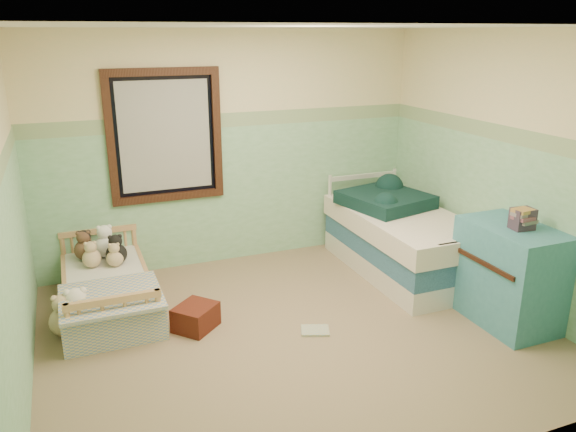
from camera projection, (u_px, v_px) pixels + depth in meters
name	position (u px, v px, depth m)	size (l,w,h in m)	color
floor	(295.00, 332.00, 4.87)	(4.20, 3.60, 0.02)	#866D4D
ceiling	(296.00, 25.00, 4.09)	(4.20, 3.60, 0.02)	silver
wall_back	(231.00, 150.00, 6.07)	(4.20, 0.04, 2.50)	beige
wall_front	(429.00, 280.00, 2.89)	(4.20, 0.04, 2.50)	beige
wall_left	(3.00, 224.00, 3.74)	(0.04, 3.60, 2.50)	beige
wall_right	(504.00, 169.00, 5.22)	(0.04, 3.60, 2.50)	beige
wainscot_mint	(233.00, 195.00, 6.21)	(4.20, 0.01, 1.50)	#70AC7B
border_strip	(231.00, 120.00, 5.95)	(4.20, 0.01, 0.15)	#4D8657
window_frame	(165.00, 136.00, 5.72)	(1.16, 0.06, 1.36)	black
window_blinds	(165.00, 136.00, 5.73)	(0.92, 0.01, 1.12)	beige
toddler_bed_frame	(109.00, 298.00, 5.25)	(0.77, 1.53, 0.20)	#AF794C
toddler_mattress	(107.00, 283.00, 5.20)	(0.70, 1.46, 0.12)	silver
patchwork_quilt	(111.00, 297.00, 4.76)	(0.83, 0.77, 0.03)	#6487B5
plush_bed_brown	(85.00, 250.00, 5.54)	(0.20, 0.20, 0.20)	brown
plush_bed_white	(106.00, 246.00, 5.61)	(0.22, 0.22, 0.22)	white
plush_bed_tan	(92.00, 258.00, 5.37)	(0.18, 0.18, 0.18)	#D6B489
plush_bed_dark	(117.00, 254.00, 5.45)	(0.20, 0.20, 0.20)	black
plush_floor_cream	(78.00, 318.00, 4.80)	(0.28, 0.28, 0.28)	white
plush_floor_tan	(65.00, 321.00, 4.77)	(0.26, 0.26, 0.26)	#D6B489
twin_bed_frame	(401.00, 262.00, 6.05)	(0.92, 1.84, 0.22)	silver
twin_boxspring	(402.00, 243.00, 5.98)	(0.92, 1.84, 0.22)	navy
twin_mattress	(403.00, 223.00, 5.91)	(0.96, 1.88, 0.22)	#F2E2CB
teal_blanket	(385.00, 200.00, 6.10)	(0.78, 0.83, 0.14)	#092B26
dresser	(508.00, 274.00, 4.92)	(0.56, 0.89, 0.89)	teal
book_stack	(523.00, 219.00, 4.69)	(0.18, 0.14, 0.18)	#482A2E
red_pillow	(196.00, 317.00, 4.88)	(0.34, 0.30, 0.21)	maroon
floor_book	(315.00, 331.00, 4.85)	(0.24, 0.18, 0.02)	gold
extra_plush_0	(85.00, 249.00, 5.55)	(0.20, 0.20, 0.20)	black
extra_plush_1	(115.00, 258.00, 5.39)	(0.16, 0.16, 0.16)	#D6B489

